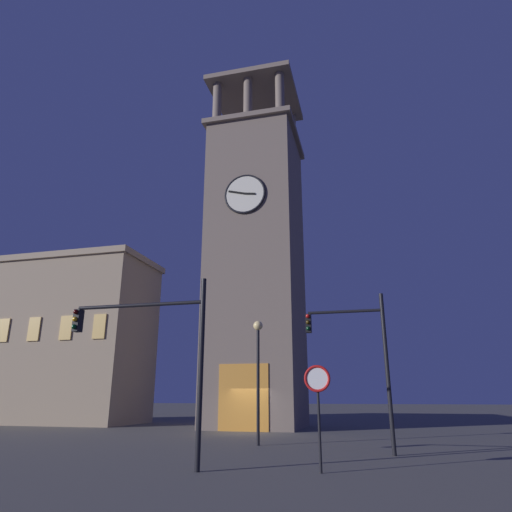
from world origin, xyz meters
TOP-DOWN VIEW (x-y plane):
  - ground_plane at (0.00, 0.00)m, footprint 200.00×200.00m
  - clocktower at (0.44, -4.46)m, footprint 6.87×7.40m
  - adjacent_wing_building at (17.31, -5.45)m, footprint 14.41×7.02m
  - traffic_signal_near at (-0.79, 13.64)m, footprint 4.67×0.41m
  - traffic_signal_mid at (-7.00, 8.55)m, footprint 3.14×0.41m
  - street_lamp at (-2.34, 6.38)m, footprint 0.44×0.44m
  - no_horn_sign at (-5.79, 13.06)m, footprint 0.78×0.14m

SIDE VIEW (x-z plane):
  - ground_plane at x=0.00m, z-range 0.00..0.00m
  - no_horn_sign at x=-5.79m, z-range 0.84..3.78m
  - traffic_signal_near at x=-0.79m, z-range 0.87..6.54m
  - street_lamp at x=-2.34m, z-range 1.04..6.48m
  - traffic_signal_mid at x=-7.00m, z-range 0.84..6.82m
  - adjacent_wing_building at x=17.31m, z-range 0.02..13.09m
  - clocktower at x=0.44m, z-range -2.94..26.27m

